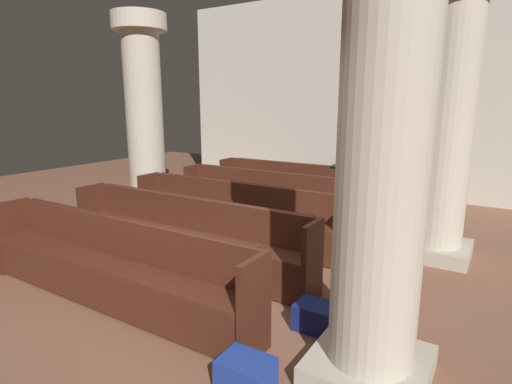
{
  "coord_description": "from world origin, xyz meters",
  "views": [
    {
      "loc": [
        2.57,
        -3.22,
        2.06
      ],
      "look_at": [
        -0.55,
        1.83,
        0.75
      ],
      "focal_mm": 28.6,
      "sensor_mm": 36.0,
      "label": 1
    }
  ],
  "objects_px": {
    "pew_row_2": "(235,211)",
    "pillar_aisle_side": "(447,117)",
    "lectern": "(355,182)",
    "kneeler_box_blue": "(246,377)",
    "kneeler_box_navy": "(317,317)",
    "pew_row_1": "(273,197)",
    "pew_row_4": "(110,261)",
    "hymn_book": "(337,166)",
    "pew_row_0": "(301,186)",
    "pillar_aisle_rear": "(385,130)",
    "pew_row_3": "(184,232)",
    "pillar_far_side": "(144,112)"
  },
  "relations": [
    {
      "from": "pew_row_3",
      "to": "kneeler_box_navy",
      "type": "distance_m",
      "value": 2.09
    },
    {
      "from": "pillar_far_side",
      "to": "lectern",
      "type": "height_order",
      "value": "pillar_far_side"
    },
    {
      "from": "pew_row_3",
      "to": "kneeler_box_blue",
      "type": "xyz_separation_m",
      "value": [
        1.91,
        -1.52,
        -0.34
      ]
    },
    {
      "from": "pillar_aisle_rear",
      "to": "lectern",
      "type": "distance_m",
      "value": 5.77
    },
    {
      "from": "pew_row_1",
      "to": "pew_row_2",
      "type": "xyz_separation_m",
      "value": [
        0.0,
        -1.12,
        0.0
      ]
    },
    {
      "from": "pillar_far_side",
      "to": "hymn_book",
      "type": "bearing_deg",
      "value": 28.07
    },
    {
      "from": "pillar_far_side",
      "to": "kneeler_box_navy",
      "type": "distance_m",
      "value": 5.41
    },
    {
      "from": "lectern",
      "to": "pew_row_4",
      "type": "bearing_deg",
      "value": -97.69
    },
    {
      "from": "pillar_aisle_side",
      "to": "kneeler_box_blue",
      "type": "xyz_separation_m",
      "value": [
        -0.7,
        -3.65,
        -1.74
      ]
    },
    {
      "from": "pillar_aisle_side",
      "to": "pillar_aisle_rear",
      "type": "height_order",
      "value": "same"
    },
    {
      "from": "hymn_book",
      "to": "kneeler_box_blue",
      "type": "bearing_deg",
      "value": -75.94
    },
    {
      "from": "pew_row_0",
      "to": "lectern",
      "type": "bearing_deg",
      "value": 53.76
    },
    {
      "from": "pew_row_4",
      "to": "hymn_book",
      "type": "height_order",
      "value": "hymn_book"
    },
    {
      "from": "kneeler_box_blue",
      "to": "kneeler_box_navy",
      "type": "relative_size",
      "value": 0.94
    },
    {
      "from": "pillar_aisle_rear",
      "to": "lectern",
      "type": "relative_size",
      "value": 3.34
    },
    {
      "from": "pillar_aisle_side",
      "to": "kneeler_box_navy",
      "type": "distance_m",
      "value": 3.18
    },
    {
      "from": "pew_row_1",
      "to": "pew_row_4",
      "type": "xyz_separation_m",
      "value": [
        0.0,
        -3.37,
        0.0
      ]
    },
    {
      "from": "lectern",
      "to": "kneeler_box_blue",
      "type": "relative_size",
      "value": 2.88
    },
    {
      "from": "lectern",
      "to": "pew_row_1",
      "type": "bearing_deg",
      "value": -109.18
    },
    {
      "from": "kneeler_box_navy",
      "to": "pew_row_0",
      "type": "bearing_deg",
      "value": 117.64
    },
    {
      "from": "pillar_aisle_side",
      "to": "kneeler_box_navy",
      "type": "xyz_separation_m",
      "value": [
        -0.61,
        -2.58,
        -1.76
      ]
    },
    {
      "from": "pew_row_3",
      "to": "hymn_book",
      "type": "xyz_separation_m",
      "value": [
        0.64,
        3.57,
        0.42
      ]
    },
    {
      "from": "hymn_book",
      "to": "kneeler_box_navy",
      "type": "distance_m",
      "value": 4.32
    },
    {
      "from": "pillar_far_side",
      "to": "pillar_aisle_rear",
      "type": "relative_size",
      "value": 1.0
    },
    {
      "from": "pillar_far_side",
      "to": "lectern",
      "type": "xyz_separation_m",
      "value": [
        3.31,
        2.53,
        -1.43
      ]
    },
    {
      "from": "pew_row_2",
      "to": "pillar_aisle_side",
      "type": "relative_size",
      "value": 0.98
    },
    {
      "from": "pew_row_3",
      "to": "pillar_far_side",
      "type": "bearing_deg",
      "value": 144.06
    },
    {
      "from": "pew_row_3",
      "to": "pillar_aisle_rear",
      "type": "xyz_separation_m",
      "value": [
        2.61,
        -0.87,
        1.4
      ]
    },
    {
      "from": "pillar_far_side",
      "to": "hymn_book",
      "type": "height_order",
      "value": "pillar_far_side"
    },
    {
      "from": "pillar_far_side",
      "to": "kneeler_box_blue",
      "type": "xyz_separation_m",
      "value": [
        4.48,
        -3.38,
        -1.74
      ]
    },
    {
      "from": "lectern",
      "to": "kneeler_box_blue",
      "type": "height_order",
      "value": "lectern"
    },
    {
      "from": "pillar_far_side",
      "to": "kneeler_box_blue",
      "type": "height_order",
      "value": "pillar_far_side"
    },
    {
      "from": "pew_row_0",
      "to": "pew_row_4",
      "type": "bearing_deg",
      "value": -90.0
    },
    {
      "from": "pew_row_4",
      "to": "pillar_aisle_rear",
      "type": "height_order",
      "value": "pillar_aisle_rear"
    },
    {
      "from": "pillar_aisle_side",
      "to": "hymn_book",
      "type": "distance_m",
      "value": 2.63
    },
    {
      "from": "pew_row_0",
      "to": "pew_row_4",
      "type": "distance_m",
      "value": 4.5
    },
    {
      "from": "pew_row_3",
      "to": "pew_row_2",
      "type": "bearing_deg",
      "value": 90.0
    },
    {
      "from": "pillar_aisle_rear",
      "to": "kneeler_box_navy",
      "type": "distance_m",
      "value": 1.91
    },
    {
      "from": "pew_row_2",
      "to": "pillar_aisle_side",
      "type": "bearing_deg",
      "value": 20.99
    },
    {
      "from": "hymn_book",
      "to": "kneeler_box_blue",
      "type": "distance_m",
      "value": 5.3
    },
    {
      "from": "pew_row_0",
      "to": "kneeler_box_blue",
      "type": "relative_size",
      "value": 9.47
    },
    {
      "from": "pew_row_4",
      "to": "pew_row_0",
      "type": "bearing_deg",
      "value": 90.0
    },
    {
      "from": "pew_row_2",
      "to": "pew_row_3",
      "type": "height_order",
      "value": "same"
    },
    {
      "from": "hymn_book",
      "to": "pew_row_4",
      "type": "bearing_deg",
      "value": -97.77
    },
    {
      "from": "pew_row_4",
      "to": "pillar_aisle_rear",
      "type": "relative_size",
      "value": 0.98
    },
    {
      "from": "pillar_aisle_side",
      "to": "pillar_far_side",
      "type": "xyz_separation_m",
      "value": [
        -5.17,
        -0.27,
        0.0
      ]
    },
    {
      "from": "lectern",
      "to": "kneeler_box_navy",
      "type": "distance_m",
      "value": 5.02
    },
    {
      "from": "hymn_book",
      "to": "kneeler_box_navy",
      "type": "height_order",
      "value": "hymn_book"
    },
    {
      "from": "pew_row_1",
      "to": "kneeler_box_navy",
      "type": "height_order",
      "value": "pew_row_1"
    },
    {
      "from": "pew_row_4",
      "to": "pew_row_3",
      "type": "bearing_deg",
      "value": 90.0
    }
  ]
}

